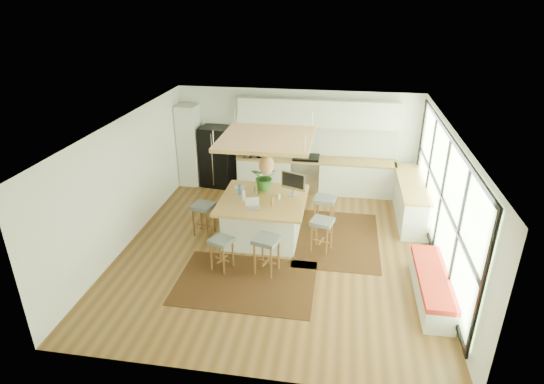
% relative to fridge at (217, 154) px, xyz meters
% --- Properties ---
extents(floor, '(7.00, 7.00, 0.00)m').
position_rel_fridge_xyz_m(floor, '(2.17, -3.16, -0.93)').
color(floor, brown).
rests_on(floor, ground).
extents(ceiling, '(7.00, 7.00, 0.00)m').
position_rel_fridge_xyz_m(ceiling, '(2.17, -3.16, 1.78)').
color(ceiling, white).
rests_on(ceiling, ground).
extents(wall_back, '(6.50, 0.00, 6.50)m').
position_rel_fridge_xyz_m(wall_back, '(2.17, 0.34, 0.42)').
color(wall_back, white).
rests_on(wall_back, ground).
extents(wall_front, '(6.50, 0.00, 6.50)m').
position_rel_fridge_xyz_m(wall_front, '(2.17, -6.66, 0.42)').
color(wall_front, white).
rests_on(wall_front, ground).
extents(wall_left, '(0.00, 7.00, 7.00)m').
position_rel_fridge_xyz_m(wall_left, '(-1.08, -3.16, 0.42)').
color(wall_left, white).
rests_on(wall_left, ground).
extents(wall_right, '(0.00, 7.00, 7.00)m').
position_rel_fridge_xyz_m(wall_right, '(5.42, -3.16, 0.42)').
color(wall_right, white).
rests_on(wall_right, ground).
extents(window_wall, '(0.10, 6.20, 2.60)m').
position_rel_fridge_xyz_m(window_wall, '(5.39, -3.16, 0.47)').
color(window_wall, black).
rests_on(window_wall, wall_right).
extents(pantry, '(0.55, 0.60, 2.25)m').
position_rel_fridge_xyz_m(pantry, '(-0.78, 0.02, 0.20)').
color(pantry, white).
rests_on(pantry, floor).
extents(back_counter_base, '(4.20, 0.60, 0.88)m').
position_rel_fridge_xyz_m(back_counter_base, '(2.72, 0.02, -0.49)').
color(back_counter_base, white).
rests_on(back_counter_base, floor).
extents(back_counter_top, '(4.24, 0.64, 0.05)m').
position_rel_fridge_xyz_m(back_counter_top, '(2.72, 0.02, -0.03)').
color(back_counter_top, '#AA7D3C').
rests_on(back_counter_top, back_counter_base).
extents(backsplash, '(4.20, 0.02, 0.80)m').
position_rel_fridge_xyz_m(backsplash, '(2.72, 0.32, 0.43)').
color(backsplash, white).
rests_on(backsplash, wall_back).
extents(upper_cabinets, '(4.20, 0.34, 0.70)m').
position_rel_fridge_xyz_m(upper_cabinets, '(2.72, 0.16, 1.22)').
color(upper_cabinets, white).
rests_on(upper_cabinets, wall_back).
extents(range, '(0.76, 0.62, 1.00)m').
position_rel_fridge_xyz_m(range, '(2.47, 0.02, -0.43)').
color(range, '#A5A5AA').
rests_on(range, floor).
extents(right_counter_base, '(0.60, 2.50, 0.88)m').
position_rel_fridge_xyz_m(right_counter_base, '(5.10, -1.16, -0.49)').
color(right_counter_base, white).
rests_on(right_counter_base, floor).
extents(right_counter_top, '(0.64, 2.54, 0.05)m').
position_rel_fridge_xyz_m(right_counter_top, '(5.10, -1.16, -0.03)').
color(right_counter_top, '#AA7D3C').
rests_on(right_counter_top, right_counter_base).
extents(window_bench, '(0.52, 2.00, 0.50)m').
position_rel_fridge_xyz_m(window_bench, '(5.12, -4.36, -0.68)').
color(window_bench, white).
rests_on(window_bench, floor).
extents(ceiling_panel, '(1.86, 1.86, 0.80)m').
position_rel_fridge_xyz_m(ceiling_panel, '(1.87, -2.76, 1.12)').
color(ceiling_panel, '#AA7D3C').
rests_on(ceiling_panel, ceiling).
extents(rug_near, '(2.60, 1.80, 0.01)m').
position_rel_fridge_xyz_m(rug_near, '(1.75, -4.45, -0.92)').
color(rug_near, black).
rests_on(rug_near, floor).
extents(rug_right, '(1.80, 2.60, 0.01)m').
position_rel_fridge_xyz_m(rug_right, '(3.42, -2.53, -0.92)').
color(rug_right, black).
rests_on(rug_right, floor).
extents(fridge, '(0.92, 0.76, 1.69)m').
position_rel_fridge_xyz_m(fridge, '(0.00, 0.00, 0.00)').
color(fridge, black).
rests_on(fridge, floor).
extents(island, '(1.85, 1.85, 0.93)m').
position_rel_fridge_xyz_m(island, '(1.77, -2.67, -0.46)').
color(island, '#AA7D3C').
rests_on(island, floor).
extents(stool_near_left, '(0.52, 0.52, 0.68)m').
position_rel_fridge_xyz_m(stool_near_left, '(1.20, -4.06, -0.57)').
color(stool_near_left, '#51575A').
rests_on(stool_near_left, floor).
extents(stool_near_right, '(0.57, 0.57, 0.77)m').
position_rel_fridge_xyz_m(stool_near_right, '(2.08, -4.05, -0.57)').
color(stool_near_right, '#51575A').
rests_on(stool_near_right, floor).
extents(stool_right_front, '(0.54, 0.54, 0.74)m').
position_rel_fridge_xyz_m(stool_right_front, '(3.08, -3.09, -0.57)').
color(stool_right_front, '#51575A').
rests_on(stool_right_front, floor).
extents(stool_right_back, '(0.53, 0.53, 0.79)m').
position_rel_fridge_xyz_m(stool_right_back, '(3.08, -2.10, -0.57)').
color(stool_right_back, '#51575A').
rests_on(stool_right_back, floor).
extents(stool_left_side, '(0.52, 0.52, 0.74)m').
position_rel_fridge_xyz_m(stool_left_side, '(0.44, -2.78, -0.57)').
color(stool_left_side, '#51575A').
rests_on(stool_left_side, floor).
extents(laptop, '(0.35, 0.37, 0.21)m').
position_rel_fridge_xyz_m(laptop, '(1.64, -3.17, 0.12)').
color(laptop, '#A5A5AA').
rests_on(laptop, island).
extents(monitor, '(0.62, 0.41, 0.54)m').
position_rel_fridge_xyz_m(monitor, '(2.39, -2.39, 0.26)').
color(monitor, '#A5A5AA').
rests_on(monitor, island).
extents(microwave, '(0.55, 0.38, 0.34)m').
position_rel_fridge_xyz_m(microwave, '(1.01, -0.03, 0.17)').
color(microwave, '#A5A5AA').
rests_on(microwave, back_counter_top).
extents(island_plant, '(0.59, 0.65, 0.50)m').
position_rel_fridge_xyz_m(island_plant, '(1.73, -2.18, 0.25)').
color(island_plant, '#1E4C19').
rests_on(island_plant, island).
extents(island_bowl, '(0.25, 0.25, 0.05)m').
position_rel_fridge_xyz_m(island_bowl, '(1.15, -2.26, 0.03)').
color(island_bowl, silver).
rests_on(island_bowl, island).
extents(island_bottle_0, '(0.07, 0.07, 0.19)m').
position_rel_fridge_xyz_m(island_bottle_0, '(1.22, -2.57, 0.10)').
color(island_bottle_0, '#2B56AF').
rests_on(island_bottle_0, island).
extents(island_bottle_1, '(0.07, 0.07, 0.19)m').
position_rel_fridge_xyz_m(island_bottle_1, '(1.37, -2.82, 0.10)').
color(island_bottle_1, silver).
rests_on(island_bottle_1, island).
extents(island_bottle_2, '(0.07, 0.07, 0.19)m').
position_rel_fridge_xyz_m(island_bottle_2, '(2.02, -2.97, 0.10)').
color(island_bottle_2, olive).
rests_on(island_bottle_2, island).
extents(island_bottle_3, '(0.07, 0.07, 0.19)m').
position_rel_fridge_xyz_m(island_bottle_3, '(2.12, -2.62, 0.10)').
color(island_bottle_3, silver).
rests_on(island_bottle_3, island).
extents(island_bottle_4, '(0.07, 0.07, 0.19)m').
position_rel_fridge_xyz_m(island_bottle_4, '(1.57, -2.42, 0.10)').
color(island_bottle_4, '#57804C').
rests_on(island_bottle_4, island).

